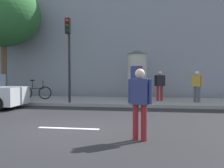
% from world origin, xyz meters
% --- Properties ---
extents(ground_plane, '(80.00, 80.00, 0.00)m').
position_xyz_m(ground_plane, '(0.00, 0.00, 0.00)').
color(ground_plane, '#232326').
extents(sidewalk_curb, '(36.00, 4.00, 0.15)m').
position_xyz_m(sidewalk_curb, '(0.00, 7.00, 0.07)').
color(sidewalk_curb, gray).
rests_on(sidewalk_curb, ground_plane).
extents(lane_markings, '(25.80, 0.16, 0.01)m').
position_xyz_m(lane_markings, '(0.00, 0.00, 0.00)').
color(lane_markings, silver).
rests_on(lane_markings, ground_plane).
extents(building_backdrop, '(36.00, 5.00, 8.36)m').
position_xyz_m(building_backdrop, '(0.00, 12.00, 4.18)').
color(building_backdrop, gray).
rests_on(building_backdrop, ground_plane).
extents(traffic_light, '(0.24, 0.45, 4.10)m').
position_xyz_m(traffic_light, '(-1.71, 5.24, 2.92)').
color(traffic_light, black).
rests_on(traffic_light, sidewalk_curb).
extents(poster_column, '(1.16, 1.16, 2.72)m').
position_xyz_m(poster_column, '(1.48, 7.55, 1.53)').
color(poster_column, '#B2ADA3').
rests_on(poster_column, sidewalk_curb).
extents(street_tree, '(4.46, 4.46, 6.86)m').
position_xyz_m(street_tree, '(-6.58, 7.67, 5.10)').
color(street_tree, brown).
rests_on(street_tree, sidewalk_curb).
extents(pedestrian_in_red_top, '(0.57, 0.32, 1.68)m').
position_xyz_m(pedestrian_in_red_top, '(2.09, -1.08, 0.98)').
color(pedestrian_in_red_top, maroon).
rests_on(pedestrian_in_red_top, ground_plane).
extents(pedestrian_near_pole, '(0.52, 0.38, 1.56)m').
position_xyz_m(pedestrian_near_pole, '(4.52, 6.43, 1.05)').
color(pedestrian_near_pole, '#4C4C51').
rests_on(pedestrian_near_pole, sidewalk_curb).
extents(pedestrian_tallest, '(0.57, 0.48, 1.56)m').
position_xyz_m(pedestrian_tallest, '(2.71, 6.79, 1.07)').
color(pedestrian_tallest, maroon).
rests_on(pedestrian_tallest, sidewalk_curb).
extents(bicycle_leaning, '(1.73, 0.51, 1.09)m').
position_xyz_m(bicycle_leaning, '(-4.10, 6.63, 0.54)').
color(bicycle_leaning, black).
rests_on(bicycle_leaning, sidewalk_curb).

